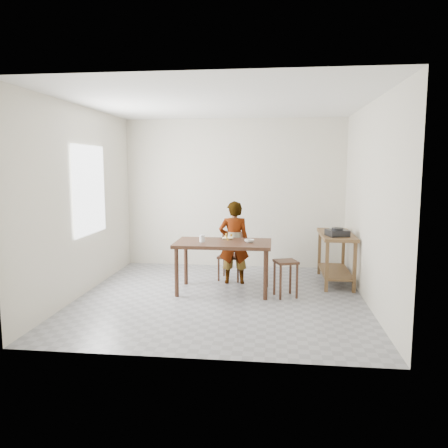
# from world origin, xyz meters

# --- Properties ---
(floor) EXTENTS (4.00, 4.00, 0.04)m
(floor) POSITION_xyz_m (0.00, 0.00, -0.02)
(floor) COLOR gray
(floor) RESTS_ON ground
(ceiling) EXTENTS (4.00, 4.00, 0.04)m
(ceiling) POSITION_xyz_m (0.00, 0.00, 2.72)
(ceiling) COLOR white
(ceiling) RESTS_ON wall_back
(wall_back) EXTENTS (4.00, 0.04, 2.70)m
(wall_back) POSITION_xyz_m (0.00, 2.02, 1.35)
(wall_back) COLOR beige
(wall_back) RESTS_ON ground
(wall_front) EXTENTS (4.00, 0.04, 2.70)m
(wall_front) POSITION_xyz_m (0.00, -2.02, 1.35)
(wall_front) COLOR beige
(wall_front) RESTS_ON ground
(wall_left) EXTENTS (0.04, 4.00, 2.70)m
(wall_left) POSITION_xyz_m (-2.02, 0.00, 1.35)
(wall_left) COLOR beige
(wall_left) RESTS_ON ground
(wall_right) EXTENTS (0.04, 4.00, 2.70)m
(wall_right) POSITION_xyz_m (2.02, 0.00, 1.35)
(wall_right) COLOR beige
(wall_right) RESTS_ON ground
(window_pane) EXTENTS (0.02, 1.10, 1.30)m
(window_pane) POSITION_xyz_m (-1.97, 0.20, 1.50)
(window_pane) COLOR white
(window_pane) RESTS_ON wall_left
(dining_table) EXTENTS (1.40, 0.80, 0.75)m
(dining_table) POSITION_xyz_m (0.00, 0.30, 0.38)
(dining_table) COLOR #3C2216
(dining_table) RESTS_ON floor
(prep_counter) EXTENTS (0.50, 1.20, 0.80)m
(prep_counter) POSITION_xyz_m (1.72, 1.00, 0.40)
(prep_counter) COLOR brown
(prep_counter) RESTS_ON floor
(child) EXTENTS (0.51, 0.37, 1.31)m
(child) POSITION_xyz_m (0.11, 0.79, 0.66)
(child) COLOR white
(child) RESTS_ON floor
(dining_chair) EXTENTS (0.43, 0.43, 0.78)m
(dining_chair) POSITION_xyz_m (0.04, 1.01, 0.39)
(dining_chair) COLOR #3C2216
(dining_chair) RESTS_ON floor
(stool) EXTENTS (0.38, 0.38, 0.53)m
(stool) POSITION_xyz_m (0.91, 0.15, 0.26)
(stool) COLOR #3C2216
(stool) RESTS_ON floor
(glass_tumbler) EXTENTS (0.10, 0.10, 0.10)m
(glass_tumbler) POSITION_xyz_m (-0.31, 0.26, 0.80)
(glass_tumbler) COLOR silver
(glass_tumbler) RESTS_ON dining_table
(small_bowl) EXTENTS (0.18, 0.18, 0.05)m
(small_bowl) POSITION_xyz_m (0.38, 0.29, 0.77)
(small_bowl) COLOR silver
(small_bowl) RESTS_ON dining_table
(banana) EXTENTS (0.19, 0.15, 0.06)m
(banana) POSITION_xyz_m (0.05, 0.49, 0.78)
(banana) COLOR #E3CA57
(banana) RESTS_ON dining_table
(serving_bowl) EXTENTS (0.28, 0.28, 0.05)m
(serving_bowl) POSITION_xyz_m (1.74, 1.21, 0.83)
(serving_bowl) COLOR silver
(serving_bowl) RESTS_ON prep_counter
(gas_burner) EXTENTS (0.36, 0.36, 0.10)m
(gas_burner) POSITION_xyz_m (1.69, 0.71, 0.85)
(gas_burner) COLOR black
(gas_burner) RESTS_ON prep_counter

